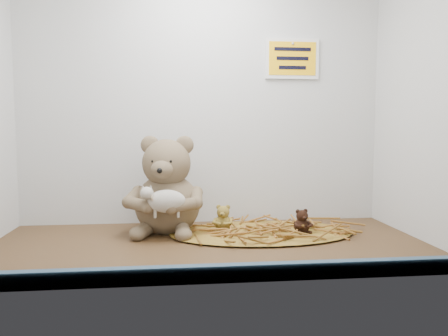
{
  "coord_description": "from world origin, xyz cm",
  "views": [
    {
      "loc": [
        -8.98,
        -116.28,
        31.72
      ],
      "look_at": [
        4.29,
        4.77,
        20.6
      ],
      "focal_mm": 35.0,
      "sensor_mm": 36.0,
      "label": 1
    }
  ],
  "objects": [
    {
      "name": "toy_lamb",
      "position": [
        -11.83,
        5.34,
        11.38
      ],
      "size": [
        13.88,
        8.47,
        8.97
      ],
      "primitive_type": null,
      "color": "beige",
      "rests_on": "main_teddy"
    },
    {
      "name": "mini_teddy_tan",
      "position": [
        4.98,
        13.31,
        4.97
      ],
      "size": [
        7.75,
        8.0,
        7.8
      ],
      "primitive_type": null,
      "rotation": [
        0.0,
        0.0,
        -0.25
      ],
      "color": "olive",
      "rests_on": "straw_bed"
    },
    {
      "name": "mini_teddy_brown",
      "position": [
        27.82,
        7.7,
        4.62
      ],
      "size": [
        6.77,
        7.02,
        7.08
      ],
      "primitive_type": null,
      "rotation": [
        0.0,
        0.0,
        0.19
      ],
      "color": "black",
      "rests_on": "straw_bed"
    },
    {
      "name": "main_teddy",
      "position": [
        -11.83,
        15.91,
        14.74
      ],
      "size": [
        28.03,
        29.08,
        29.48
      ],
      "primitive_type": null,
      "rotation": [
        0.0,
        0.0,
        -0.19
      ],
      "color": "#79644A",
      "rests_on": "shelf_floor"
    },
    {
      "name": "straw_bed",
      "position": [
        16.4,
        10.5,
        0.54
      ],
      "size": [
        55.58,
        32.27,
        1.08
      ],
      "primitive_type": "ellipsoid",
      "color": "brown",
      "rests_on": "shelf_floor"
    },
    {
      "name": "front_rail",
      "position": [
        0.0,
        -28.8,
        1.8
      ],
      "size": [
        119.28,
        2.2,
        3.6
      ],
      "primitive_type": "cube",
      "color": "#364D67",
      "rests_on": "shelf_floor"
    },
    {
      "name": "alcove_shell",
      "position": [
        0.0,
        9.0,
        45.0
      ],
      "size": [
        120.4,
        60.2,
        90.4
      ],
      "color": "#412A16",
      "rests_on": "ground"
    },
    {
      "name": "wall_sign",
      "position": [
        30.0,
        29.4,
        55.0
      ],
      "size": [
        16.0,
        1.2,
        11.0
      ],
      "primitive_type": "cube",
      "color": "#F0AA0C",
      "rests_on": "back_wall"
    }
  ]
}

